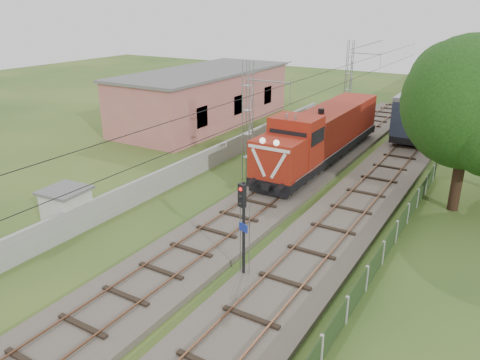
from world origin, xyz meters
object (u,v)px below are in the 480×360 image
Objects in this scene: locomotive at (322,134)px; coach_rake at (468,70)px; signal_post at (243,215)px; relay_hut at (67,209)px.

coach_rake is at bearing 83.15° from locomotive.
locomotive is 41.91m from coach_rake.
locomotive reaches higher than signal_post.
relay_hut is at bearing -113.16° from locomotive.
signal_post reaches higher than relay_hut.
locomotive is 17.08m from signal_post.
signal_post is 10.74m from relay_hut.
relay_hut is (-10.54, -0.54, -1.98)m from signal_post.
locomotive is at bearing -96.85° from coach_rake.
locomotive is 18.85m from relay_hut.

